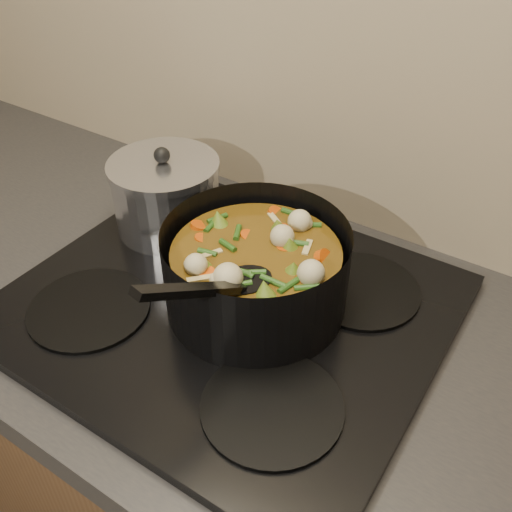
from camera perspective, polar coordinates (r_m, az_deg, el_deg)
The scene contains 4 objects.
counter at distance 1.24m, azimuth -2.11°, elevation -20.76°, with size 2.64×0.64×0.91m.
stovetop at distance 0.87m, azimuth -2.81°, elevation -4.87°, with size 0.62×0.54×0.03m.
stockpot at distance 0.82m, azimuth -0.01°, elevation -1.65°, with size 0.34×0.40×0.20m.
saucepan at distance 1.00m, azimuth -8.96°, elevation 6.06°, with size 0.19×0.19×0.15m.
Camera 1 is at (0.38, 1.42, 1.52)m, focal length 40.00 mm.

